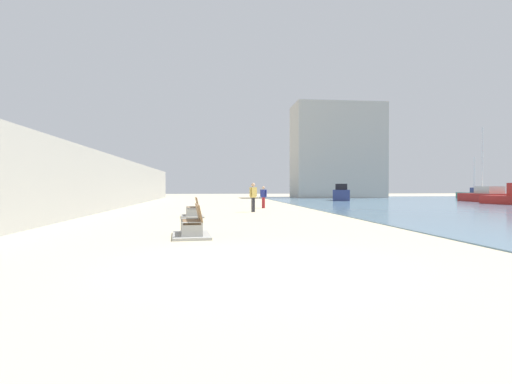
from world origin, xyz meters
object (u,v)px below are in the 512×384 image
bench_near (192,229)px  bench_far (193,212)px  person_walking (253,195)px  boat_nearest (477,194)px  boat_far_right (485,196)px  boat_far_left (341,194)px  person_standing (263,196)px

bench_near → bench_far: size_ratio=1.01×
person_walking → boat_nearest: 36.67m
boat_far_right → boat_nearest: boat_far_right is taller
boat_nearest → person_walking: bearing=-143.5°
person_walking → boat_nearest: bearing=36.5°
boat_far_left → boat_nearest: 18.47m
bench_far → person_standing: 9.03m
person_walking → person_standing: size_ratio=1.13×
bench_far → boat_far_right: (27.57, 16.54, 0.39)m
person_standing → boat_far_left: 17.24m
boat_far_left → bench_near: bearing=-115.9°
person_walking → boat_far_right: size_ratio=0.24×
bench_near → person_walking: 12.01m
bench_far → boat_nearest: bearing=37.7°
boat_far_right → boat_nearest: bearing=59.1°
person_walking → boat_far_right: bearing=28.3°
person_standing → boat_far_right: boat_far_right is taller
boat_nearest → boat_far_right: bearing=-120.9°
bench_near → person_standing: bearing=75.0°
boat_far_right → bench_near: bearing=-137.9°
boat_far_left → boat_far_right: bearing=-21.8°
person_standing → boat_far_right: size_ratio=0.21×
bench_far → boat_far_right: bearing=31.0°
person_walking → boat_far_left: 21.40m
person_walking → boat_far_left: (11.37, 18.12, -0.28)m
bench_far → boat_nearest: boat_nearest is taller
person_standing → boat_far_right: bearing=20.9°
boat_far_right → boat_far_left: (-12.81, 5.13, 0.12)m
boat_far_left → boat_nearest: bearing=11.5°
bench_near → person_walking: (3.07, 11.58, 0.79)m
bench_near → boat_nearest: size_ratio=0.40×
bench_far → person_standing: (4.56, 7.77, 0.65)m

